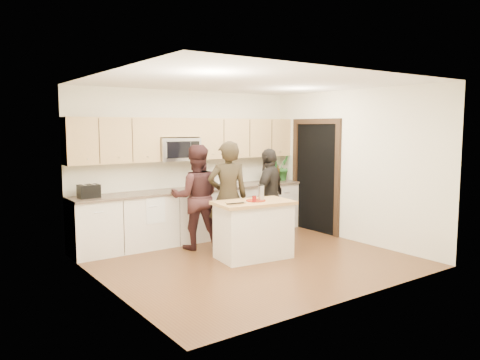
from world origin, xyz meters
TOP-DOWN VIEW (x-y plane):
  - floor at (0.00, 0.00)m, footprint 4.50×4.50m
  - room_shell at (0.00, 0.00)m, footprint 4.52×4.02m
  - back_cabinetry at (0.00, 1.69)m, footprint 4.50×0.66m
  - upper_cabinetry at (0.03, 1.83)m, footprint 4.50×0.33m
  - microwave at (-0.31, 1.80)m, footprint 0.76×0.41m
  - doorway at (2.23, 0.90)m, footprint 0.06×1.25m
  - framed_picture at (1.95, 1.98)m, footprint 0.30×0.03m
  - dish_towel at (-0.95, 1.50)m, footprint 0.34×0.60m
  - island at (0.10, 0.10)m, footprint 1.28×0.84m
  - red_plate at (0.14, 0.09)m, footprint 0.30×0.30m
  - box_grater at (0.22, 0.05)m, footprint 0.08×0.06m
  - drink_glass at (0.04, 0.00)m, footprint 0.06×0.06m
  - cutting_board at (-0.24, 0.10)m, footprint 0.28×0.22m
  - tongs at (-0.33, -0.03)m, footprint 0.28×0.06m
  - knife at (-0.19, 0.01)m, footprint 0.19×0.05m
  - toaster at (-1.94, 1.67)m, footprint 0.31×0.24m
  - bottle_cluster at (1.73, 1.68)m, footprint 0.42×0.25m
  - orchid at (2.10, 1.72)m, footprint 0.36×0.32m
  - woman_left at (-0.00, 0.65)m, footprint 0.78×0.65m
  - woman_center at (-0.32, 1.13)m, footprint 1.05×0.96m
  - woman_right at (0.95, 0.74)m, footprint 1.05×0.83m

SIDE VIEW (x-z plane):
  - floor at x=0.00m, z-range 0.00..0.00m
  - island at x=0.10m, z-range 0.00..0.90m
  - back_cabinetry at x=0.00m, z-range 0.00..0.94m
  - dish_towel at x=-0.95m, z-range 0.56..1.04m
  - woman_right at x=0.95m, z-range 0.00..1.67m
  - woman_center at x=-0.32m, z-range 0.00..1.75m
  - red_plate at x=0.14m, z-range 0.90..0.92m
  - cutting_board at x=-0.24m, z-range 0.90..0.92m
  - woman_left at x=0.00m, z-range 0.00..1.82m
  - knife at x=-0.19m, z-range 0.92..0.92m
  - tongs at x=-0.33m, z-range 0.92..0.93m
  - drink_glass at x=0.04m, z-range 0.90..1.00m
  - box_grater at x=0.22m, z-range 0.92..1.16m
  - toaster at x=-1.94m, z-range 0.94..1.15m
  - bottle_cluster at x=1.73m, z-range 0.92..1.33m
  - doorway at x=2.23m, z-range 0.06..2.26m
  - orchid at x=2.10m, z-range 0.94..1.48m
  - framed_picture at x=1.95m, z-range 1.09..1.47m
  - microwave at x=-0.31m, z-range 1.45..1.85m
  - room_shell at x=0.00m, z-range 0.38..3.09m
  - upper_cabinetry at x=0.03m, z-range 1.47..2.22m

